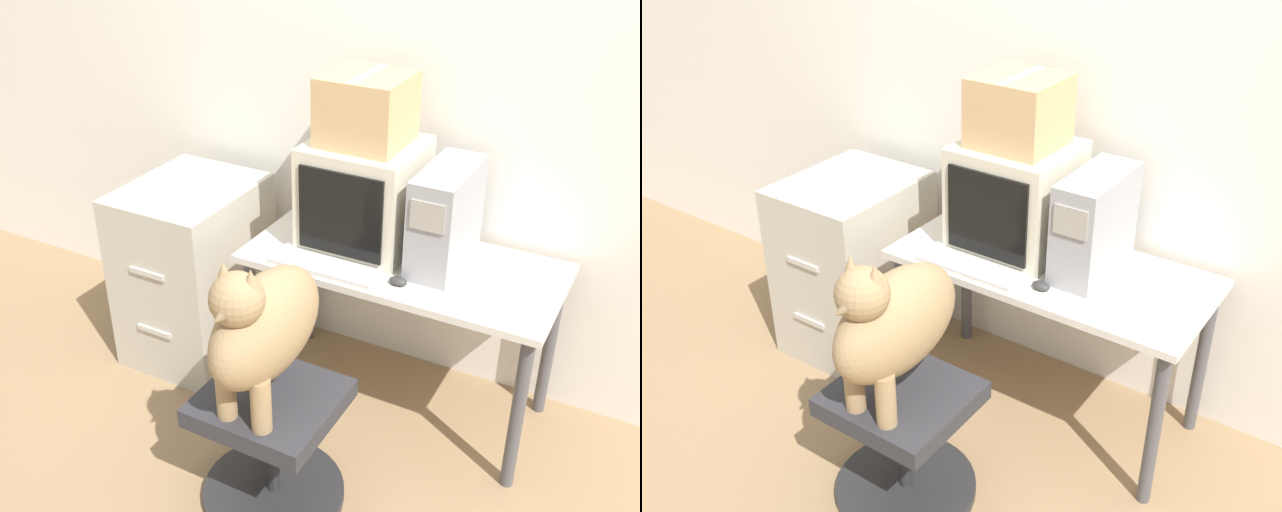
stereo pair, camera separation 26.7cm
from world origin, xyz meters
TOP-DOWN VIEW (x-y plane):
  - ground_plane at (0.00, 0.00)m, footprint 12.00×12.00m
  - wall_back at (0.00, 0.65)m, footprint 8.00×0.05m
  - desk at (0.00, 0.29)m, footprint 1.23×0.58m
  - crt_monitor at (-0.20, 0.34)m, footprint 0.42×0.42m
  - pc_tower at (0.14, 0.34)m, footprint 0.17×0.41m
  - keyboard at (-0.23, 0.09)m, footprint 0.43×0.16m
  - computer_mouse at (0.06, 0.11)m, footprint 0.07×0.05m
  - office_chair at (-0.18, -0.42)m, footprint 0.52×0.52m
  - dog at (-0.18, -0.44)m, footprint 0.24×0.55m
  - filing_cabinet at (-0.98, 0.23)m, footprint 0.51×0.63m
  - cardboard_box at (-0.20, 0.34)m, footprint 0.31×0.30m

SIDE VIEW (x-z plane):
  - ground_plane at x=0.00m, z-range 0.00..0.00m
  - office_chair at x=-0.18m, z-range 0.02..0.49m
  - filing_cabinet at x=-0.98m, z-range 0.00..0.83m
  - desk at x=0.00m, z-range 0.25..0.95m
  - keyboard at x=-0.23m, z-range 0.70..0.73m
  - computer_mouse at x=0.06m, z-range 0.70..0.73m
  - dog at x=-0.18m, z-range 0.48..1.07m
  - pc_tower at x=0.14m, z-range 0.70..1.09m
  - crt_monitor at x=-0.20m, z-range 0.70..1.13m
  - cardboard_box at x=-0.20m, z-range 1.13..1.39m
  - wall_back at x=0.00m, z-range 0.00..2.60m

